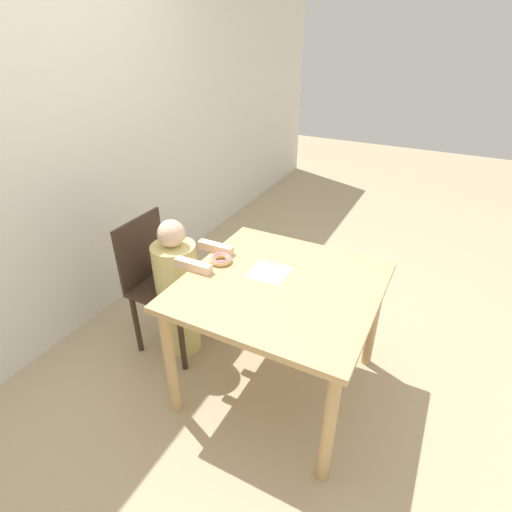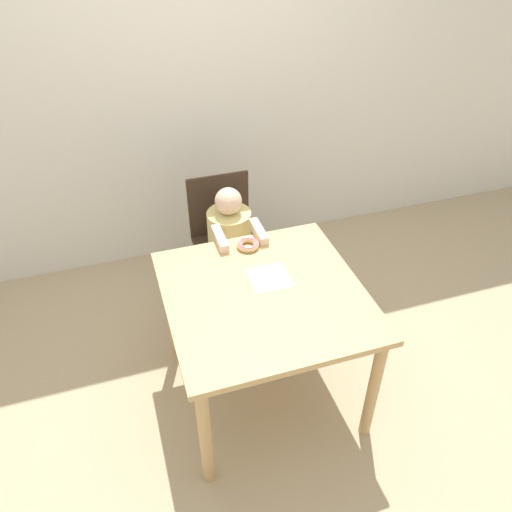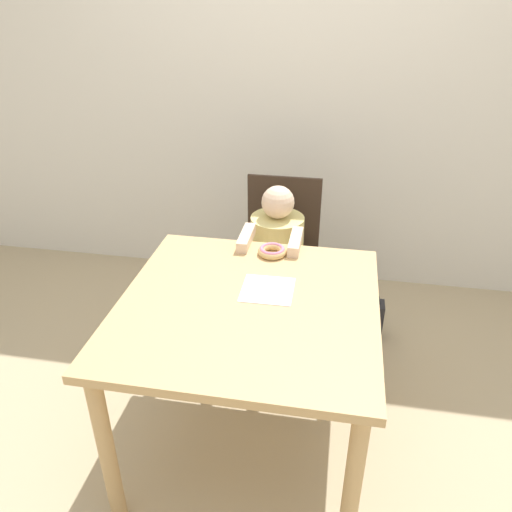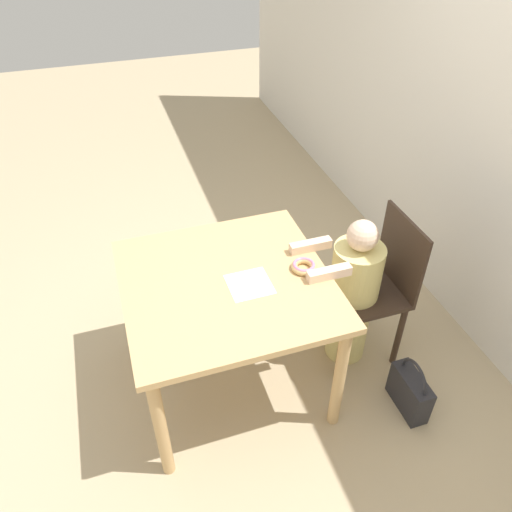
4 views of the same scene
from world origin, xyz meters
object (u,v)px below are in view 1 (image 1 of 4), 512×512
child_figure (179,290)px  chair (163,283)px  donut (221,259)px  handbag (203,290)px

child_figure → chair: bearing=90.0°
chair → donut: chair is taller
chair → child_figure: (0.00, -0.12, -0.01)m
donut → handbag: 0.91m
child_figure → donut: (0.02, -0.32, 0.30)m
child_figure → handbag: (0.46, 0.15, -0.34)m
child_figure → handbag: bearing=18.2°
chair → donut: 0.53m
chair → child_figure: bearing=-90.0°
handbag → chair: bearing=-176.5°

